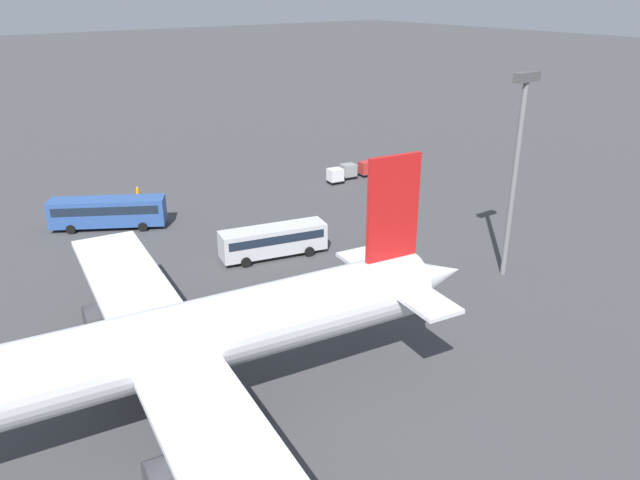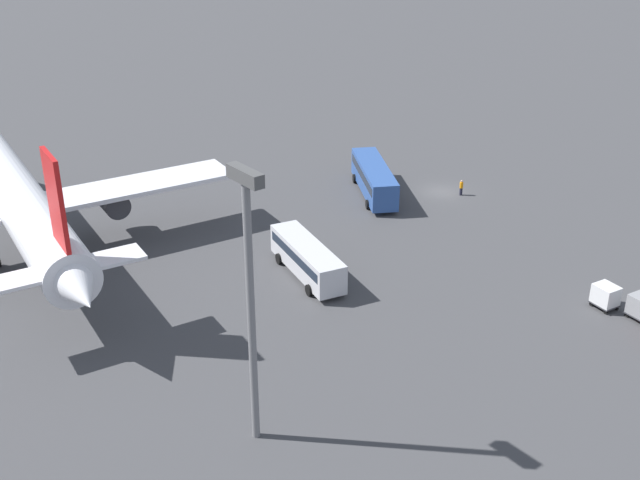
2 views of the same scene
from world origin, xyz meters
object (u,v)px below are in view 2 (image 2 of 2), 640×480
object	(u,v)px
cargo_cart_white	(606,295)
shuttle_bus_near	(374,177)
shuttle_bus_far	(307,257)
worker_person	(461,188)
airplane	(18,198)

from	to	relation	value
cargo_cart_white	shuttle_bus_near	bearing A→B (deg)	-3.33
shuttle_bus_far	cargo_cart_white	bearing A→B (deg)	-128.53
shuttle_bus_near	worker_person	xyz separation A→B (m)	(-6.15, -7.37, -1.14)
airplane	shuttle_bus_far	xyz separation A→B (m)	(-19.88, -17.83, -3.80)
shuttle_bus_far	worker_person	distance (m)	25.15
worker_person	shuttle_bus_far	bearing A→B (deg)	99.70
worker_person	cargo_cart_white	xyz separation A→B (m)	(-24.02, 9.13, 0.32)
worker_person	cargo_cart_white	distance (m)	25.70
shuttle_bus_near	worker_person	distance (m)	9.67
airplane	worker_person	size ratio (longest dim) A/B	26.68
worker_person	cargo_cart_white	bearing A→B (deg)	159.19
cargo_cart_white	shuttle_bus_far	bearing A→B (deg)	38.32
shuttle_bus_near	cargo_cart_white	world-z (taller)	shuttle_bus_near
airplane	cargo_cart_white	world-z (taller)	airplane
airplane	cargo_cart_white	size ratio (longest dim) A/B	20.93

